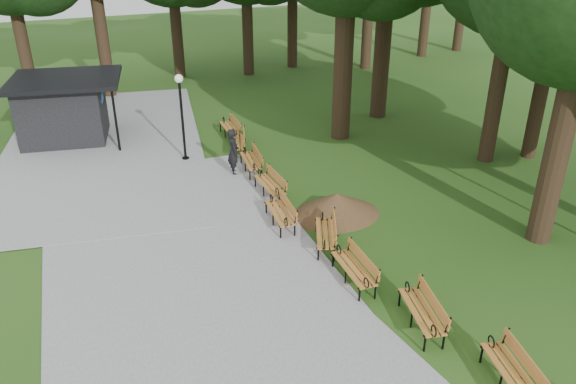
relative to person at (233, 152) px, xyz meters
name	(u,v)px	position (x,y,z in m)	size (l,w,h in m)	color
ground	(376,310)	(0.62, -9.17, -0.88)	(100.00, 100.00, 0.00)	#244C15
path	(186,281)	(-3.38, -6.17, -0.85)	(12.00, 38.00, 0.06)	gray
person	(233,152)	(0.00, 0.00, 0.00)	(0.64, 0.42, 1.77)	black
kiosk	(63,109)	(-5.51, 6.28, 0.49)	(4.38, 3.81, 2.74)	black
lamp_post	(181,100)	(-1.36, 2.04, 1.56)	(0.32, 0.32, 3.44)	black
dirt_mound	(336,204)	(2.02, -4.38, -0.51)	(2.43, 2.43, 0.74)	#47301C
bench_1	(512,373)	(1.77, -12.45, -0.44)	(1.90, 0.64, 0.88)	#B36C29
bench_2	(421,311)	(1.25, -10.09, -0.44)	(1.90, 0.64, 0.88)	#B36C29
bench_3	(354,269)	(0.66, -7.92, -0.44)	(1.90, 0.64, 0.88)	#B36C29
bench_4	(325,233)	(0.80, -6.00, -0.44)	(1.90, 0.64, 0.88)	#B36C29
bench_5	(280,213)	(0.07, -4.32, -0.44)	(1.90, 0.64, 0.88)	#B36C29
bench_6	(270,185)	(0.52, -2.31, -0.44)	(1.90, 0.64, 0.88)	#B36C29
bench_7	(251,161)	(0.64, -0.09, -0.44)	(1.90, 0.64, 0.88)	#B36C29
bench_8	(238,142)	(0.82, 1.99, -0.44)	(1.90, 0.64, 0.88)	#B36C29
bench_9	(230,128)	(1.05, 3.76, -0.44)	(1.90, 0.64, 0.88)	#B36C29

